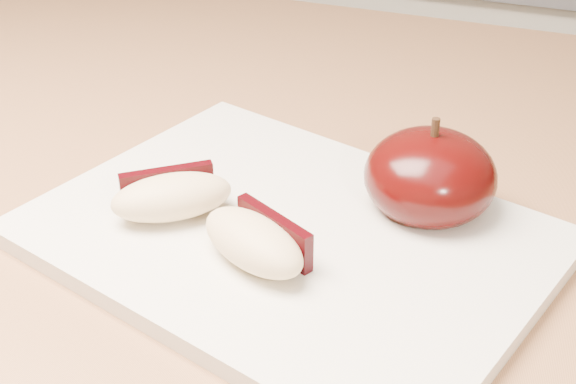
% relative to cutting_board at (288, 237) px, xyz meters
% --- Properties ---
extents(back_cabinet, '(2.40, 0.62, 0.94)m').
position_rel_cutting_board_xyz_m(back_cabinet, '(-0.05, 0.80, -0.44)').
color(back_cabinet, silver).
rests_on(back_cabinet, ground).
extents(cutting_board, '(0.34, 0.28, 0.01)m').
position_rel_cutting_board_xyz_m(cutting_board, '(0.00, 0.00, 0.00)').
color(cutting_board, silver).
rests_on(cutting_board, island_counter).
extents(apple_half, '(0.09, 0.09, 0.07)m').
position_rel_cutting_board_xyz_m(apple_half, '(0.07, 0.05, 0.03)').
color(apple_half, black).
rests_on(apple_half, cutting_board).
extents(apple_wedge_a, '(0.08, 0.07, 0.03)m').
position_rel_cutting_board_xyz_m(apple_wedge_a, '(-0.07, -0.01, 0.02)').
color(apple_wedge_a, beige).
rests_on(apple_wedge_a, cutting_board).
extents(apple_wedge_b, '(0.08, 0.06, 0.03)m').
position_rel_cutting_board_xyz_m(apple_wedge_b, '(-0.01, -0.03, 0.02)').
color(apple_wedge_b, beige).
rests_on(apple_wedge_b, cutting_board).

